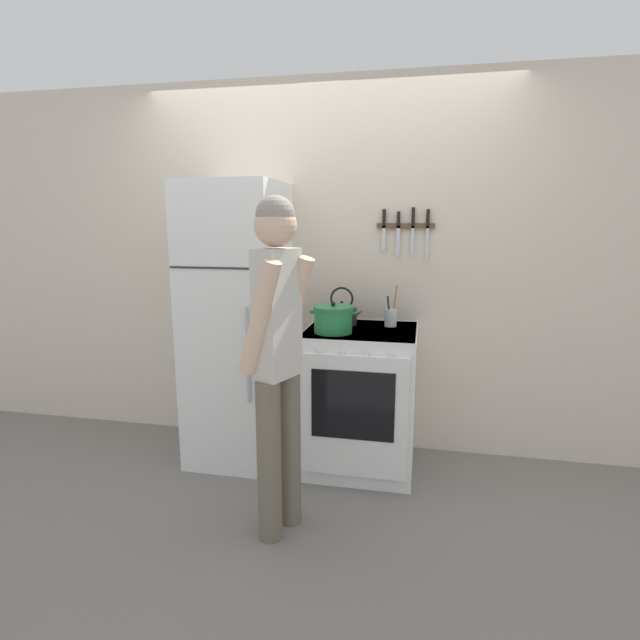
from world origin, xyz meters
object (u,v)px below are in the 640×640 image
at_px(person, 278,349).
at_px(refrigerator, 239,324).
at_px(utensil_jar, 391,317).
at_px(tea_kettle, 342,313).
at_px(stove_range, 360,398).
at_px(dutch_oven_pot, 333,319).

bearing_deg(person, refrigerator, 54.12).
bearing_deg(utensil_jar, person, -117.73).
xyz_separation_m(tea_kettle, person, (-0.17, -0.93, -0.02)).
bearing_deg(tea_kettle, utensil_jar, 1.02).
height_order(tea_kettle, person, person).
xyz_separation_m(stove_range, person, (-0.32, -0.78, 0.51)).
bearing_deg(stove_range, tea_kettle, 133.22).
height_order(tea_kettle, utensil_jar, utensil_jar).
bearing_deg(dutch_oven_pot, tea_kettle, 87.25).
relative_size(dutch_oven_pot, utensil_jar, 1.08).
distance_m(refrigerator, stove_range, 0.94).
bearing_deg(tea_kettle, person, -100.34).
height_order(dutch_oven_pot, tea_kettle, tea_kettle).
xyz_separation_m(refrigerator, dutch_oven_pot, (0.67, -0.12, 0.09)).
relative_size(dutch_oven_pot, person, 0.17).
relative_size(tea_kettle, person, 0.15).
bearing_deg(stove_range, utensil_jar, 42.48).
relative_size(refrigerator, tea_kettle, 7.35).
height_order(refrigerator, stove_range, refrigerator).
height_order(stove_range, tea_kettle, tea_kettle).
relative_size(stove_range, dutch_oven_pot, 3.21).
bearing_deg(dutch_oven_pot, utensil_jar, 38.22).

